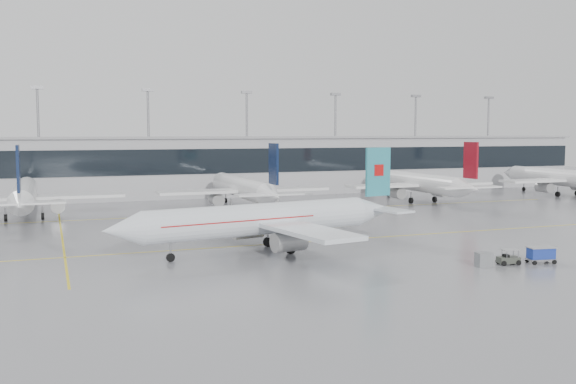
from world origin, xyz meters
name	(u,v)px	position (x,y,z in m)	size (l,w,h in m)	color
ground	(322,241)	(0.00, 0.00, 0.00)	(320.00, 320.00, 0.00)	gray
taxi_line_main	(322,241)	(0.00, 0.00, 0.01)	(120.00, 0.25, 0.01)	yellow
taxi_line_north	(250,212)	(0.00, 30.00, 0.01)	(120.00, 0.25, 0.01)	yellow
taxi_line_cross	(62,236)	(-30.00, 15.00, 0.01)	(0.25, 60.00, 0.01)	yellow
terminal	(206,167)	(0.00, 62.00, 6.00)	(180.00, 15.00, 12.00)	#A0A0A4
terminal_glass	(214,161)	(0.00, 54.45, 7.50)	(180.00, 0.20, 5.00)	black
terminal_roof	(205,138)	(0.00, 62.00, 12.20)	(182.00, 16.00, 0.40)	gray
light_masts	(199,132)	(0.00, 68.00, 13.34)	(156.40, 1.00, 22.60)	gray
air_canada_jet	(270,219)	(-8.29, -4.22, 3.64)	(36.47, 29.47, 11.48)	white
parked_jet_b	(24,195)	(-35.00, 33.69, 3.71)	(29.64, 36.96, 11.72)	white
parked_jet_c	(244,188)	(0.00, 33.69, 3.71)	(29.64, 36.96, 11.72)	white
parked_jet_d	(420,183)	(35.00, 33.69, 3.71)	(29.64, 36.96, 11.72)	white
parked_jet_e	(564,178)	(70.00, 33.69, 3.71)	(29.64, 36.96, 11.72)	white
baggage_tug	(508,259)	(11.98, -19.64, 0.55)	(3.27, 1.69, 1.56)	#393D35
baggage_cart	(541,254)	(15.52, -20.28, 0.99)	(2.97, 1.99, 1.70)	gray
gse_unit	(484,260)	(8.97, -19.64, 0.71)	(1.43, 1.32, 1.43)	slate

